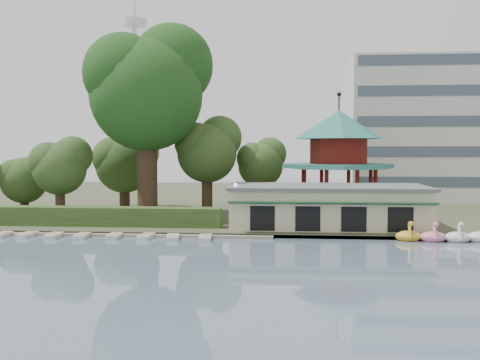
# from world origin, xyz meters

# --- Properties ---
(ground_plane) EXTENTS (220.00, 220.00, 0.00)m
(ground_plane) POSITION_xyz_m (0.00, 0.00, 0.00)
(ground_plane) COLOR slate
(ground_plane) RESTS_ON ground
(shore) EXTENTS (220.00, 70.00, 0.40)m
(shore) POSITION_xyz_m (0.00, 52.00, 0.20)
(shore) COLOR #424930
(shore) RESTS_ON ground
(embankment) EXTENTS (220.00, 0.60, 0.30)m
(embankment) POSITION_xyz_m (0.00, 17.30, 0.15)
(embankment) COLOR gray
(embankment) RESTS_ON ground
(dock) EXTENTS (34.00, 1.60, 0.24)m
(dock) POSITION_xyz_m (-12.00, 17.20, 0.12)
(dock) COLOR gray
(dock) RESTS_ON ground
(boathouse) EXTENTS (18.60, 9.39, 3.90)m
(boathouse) POSITION_xyz_m (10.00, 21.97, 2.37)
(boathouse) COLOR beige
(boathouse) RESTS_ON shore
(pavilion) EXTENTS (12.40, 12.40, 13.50)m
(pavilion) POSITION_xyz_m (12.00, 32.00, 7.48)
(pavilion) COLOR beige
(pavilion) RESTS_ON shore
(office_building) EXTENTS (38.00, 18.00, 20.00)m
(office_building) POSITION_xyz_m (32.67, 49.00, 9.73)
(office_building) COLOR silver
(office_building) RESTS_ON shore
(broadcast_tower) EXTENTS (8.00, 8.00, 96.00)m
(broadcast_tower) POSITION_xyz_m (-42.00, 140.00, 33.98)
(broadcast_tower) COLOR silver
(broadcast_tower) RESTS_ON ground
(hedge) EXTENTS (30.00, 2.00, 1.80)m
(hedge) POSITION_xyz_m (-15.00, 20.50, 1.30)
(hedge) COLOR #345021
(hedge) RESTS_ON shore
(lamp_post) EXTENTS (0.36, 0.36, 4.28)m
(lamp_post) POSITION_xyz_m (1.50, 19.00, 3.34)
(lamp_post) COLOR black
(lamp_post) RESTS_ON shore
(big_tree) EXTENTS (13.43, 12.51, 21.22)m
(big_tree) POSITION_xyz_m (-8.83, 28.20, 14.71)
(big_tree) COLOR #3A281C
(big_tree) RESTS_ON shore
(small_trees) EXTENTS (39.07, 16.59, 11.24)m
(small_trees) POSITION_xyz_m (-12.79, 32.04, 6.45)
(small_trees) COLOR #3A281C
(small_trees) RESTS_ON shore
(swan_boats) EXTENTS (13.28, 2.14, 1.92)m
(swan_boats) POSITION_xyz_m (21.55, 16.59, 0.40)
(swan_boats) COLOR gold
(swan_boats) RESTS_ON ground
(moored_rowboats) EXTENTS (27.17, 2.74, 0.36)m
(moored_rowboats) POSITION_xyz_m (-13.96, 15.82, 0.18)
(moored_rowboats) COLOR beige
(moored_rowboats) RESTS_ON ground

